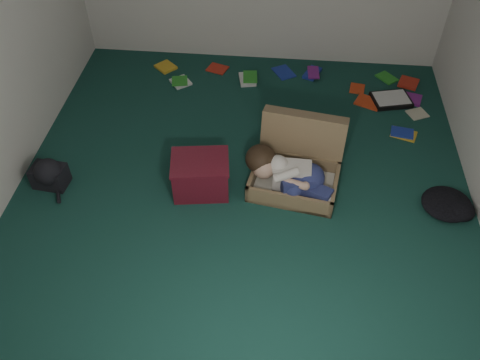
# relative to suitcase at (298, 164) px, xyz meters

# --- Properties ---
(floor) EXTENTS (4.50, 4.50, 0.00)m
(floor) POSITION_rel_suitcase_xyz_m (-0.47, -0.28, -0.16)
(floor) COLOR #164037
(floor) RESTS_ON ground
(suitcase) EXTENTS (0.86, 0.84, 0.55)m
(suitcase) POSITION_rel_suitcase_xyz_m (0.00, 0.00, 0.00)
(suitcase) COLOR olive
(suitcase) RESTS_ON floor
(person) EXTENTS (0.79, 0.48, 0.34)m
(person) POSITION_rel_suitcase_xyz_m (-0.08, -0.18, 0.04)
(person) COLOR silver
(person) RESTS_ON suitcase
(maroon_bin) EXTENTS (0.54, 0.45, 0.34)m
(maroon_bin) POSITION_rel_suitcase_xyz_m (-0.83, -0.23, 0.01)
(maroon_bin) COLOR #5A121F
(maroon_bin) RESTS_ON floor
(backpack) EXTENTS (0.39, 0.33, 0.22)m
(backpack) POSITION_rel_suitcase_xyz_m (-2.17, -0.30, -0.06)
(backpack) COLOR black
(backpack) RESTS_ON floor
(clothing_pile) EXTENTS (0.57, 0.53, 0.15)m
(clothing_pile) POSITION_rel_suitcase_xyz_m (1.23, -0.36, -0.09)
(clothing_pile) COLOR black
(clothing_pile) RESTS_ON floor
(paper_tray) EXTENTS (0.45, 0.38, 0.05)m
(paper_tray) POSITION_rel_suitcase_xyz_m (0.98, 1.23, -0.14)
(paper_tray) COLOR black
(paper_tray) RESTS_ON floor
(book_scatter) EXTENTS (2.97, 1.23, 0.02)m
(book_scatter) POSITION_rel_suitcase_xyz_m (0.20, 1.41, -0.15)
(book_scatter) COLOR gold
(book_scatter) RESTS_ON floor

